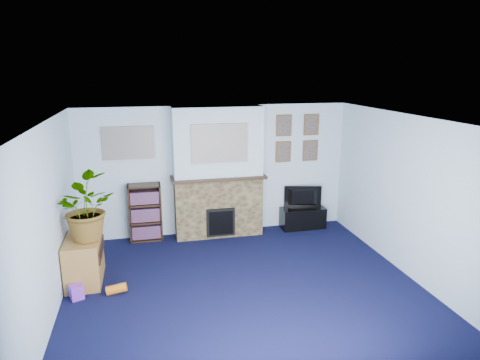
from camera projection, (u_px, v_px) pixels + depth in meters
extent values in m
cube|color=black|center=(244.00, 287.00, 6.15)|extent=(5.00, 4.50, 0.01)
cube|color=white|center=(245.00, 120.00, 5.54)|extent=(5.00, 4.50, 0.01)
cube|color=silver|center=(216.00, 170.00, 7.97)|extent=(5.00, 0.04, 2.40)
cube|color=silver|center=(305.00, 287.00, 3.73)|extent=(5.00, 0.04, 2.40)
cube|color=silver|center=(49.00, 222.00, 5.30)|extent=(0.04, 4.50, 2.40)
cube|color=silver|center=(407.00, 196.00, 6.39)|extent=(0.04, 4.50, 2.40)
cube|color=brown|center=(219.00, 207.00, 7.94)|extent=(1.60, 0.40, 1.10)
cube|color=brown|center=(218.00, 143.00, 7.64)|extent=(1.60, 0.40, 1.30)
cube|color=brown|center=(218.00, 177.00, 7.77)|extent=(1.72, 0.50, 0.05)
cube|color=brown|center=(221.00, 222.00, 7.80)|extent=(0.52, 0.08, 0.52)
cube|color=brown|center=(221.00, 223.00, 7.77)|extent=(0.44, 0.02, 0.44)
cube|color=gray|center=(220.00, 143.00, 7.43)|extent=(1.00, 0.03, 0.68)
cube|color=gray|center=(128.00, 143.00, 7.47)|extent=(0.90, 0.03, 0.58)
cube|color=brown|center=(284.00, 126.00, 8.03)|extent=(0.30, 0.03, 0.40)
cube|color=brown|center=(311.00, 125.00, 8.14)|extent=(0.30, 0.03, 0.40)
cube|color=brown|center=(283.00, 152.00, 8.15)|extent=(0.30, 0.03, 0.40)
cube|color=brown|center=(310.00, 150.00, 8.27)|extent=(0.30, 0.03, 0.40)
cube|color=black|center=(303.00, 217.00, 8.37)|extent=(0.86, 0.36, 0.41)
imported|color=black|center=(303.00, 197.00, 8.29)|extent=(0.73, 0.26, 0.42)
cube|color=black|center=(145.00, 210.00, 7.83)|extent=(0.58, 0.02, 1.05)
cube|color=black|center=(130.00, 214.00, 7.65)|extent=(0.03, 0.28, 1.05)
cube|color=black|center=(161.00, 211.00, 7.77)|extent=(0.03, 0.28, 1.05)
cube|color=black|center=(147.00, 239.00, 7.84)|extent=(0.56, 0.28, 0.03)
cube|color=black|center=(146.00, 222.00, 7.75)|extent=(0.56, 0.28, 0.03)
cube|color=black|center=(145.00, 204.00, 7.67)|extent=(0.56, 0.28, 0.03)
cube|color=black|center=(144.00, 185.00, 7.58)|extent=(0.56, 0.28, 0.03)
cube|color=black|center=(146.00, 231.00, 7.79)|extent=(0.50, 0.22, 0.24)
cube|color=black|center=(145.00, 214.00, 7.70)|extent=(0.50, 0.22, 0.24)
cube|color=black|center=(144.00, 197.00, 7.62)|extent=(0.50, 0.22, 0.22)
cube|color=olive|center=(84.00, 258.00, 6.25)|extent=(0.48, 0.87, 0.67)
imported|color=#26661E|center=(82.00, 208.00, 6.01)|extent=(1.07, 1.10, 0.93)
cube|color=gold|center=(213.00, 173.00, 7.70)|extent=(0.11, 0.07, 0.16)
cylinder|color=#B2BFC6|center=(239.00, 171.00, 7.80)|extent=(0.05, 0.05, 0.16)
sphere|color=gray|center=(186.00, 174.00, 7.60)|extent=(0.12, 0.12, 0.12)
cylinder|color=purple|center=(253.00, 171.00, 7.87)|extent=(0.06, 0.06, 0.12)
cube|color=#198C26|center=(84.00, 264.00, 6.56)|extent=(0.43, 0.37, 0.31)
sphere|color=blue|center=(74.00, 289.00, 5.90)|extent=(0.18, 0.18, 0.18)
cube|color=purple|center=(77.00, 291.00, 5.81)|extent=(0.21, 0.21, 0.20)
cylinder|color=orange|center=(117.00, 289.00, 5.95)|extent=(0.29, 0.13, 0.17)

